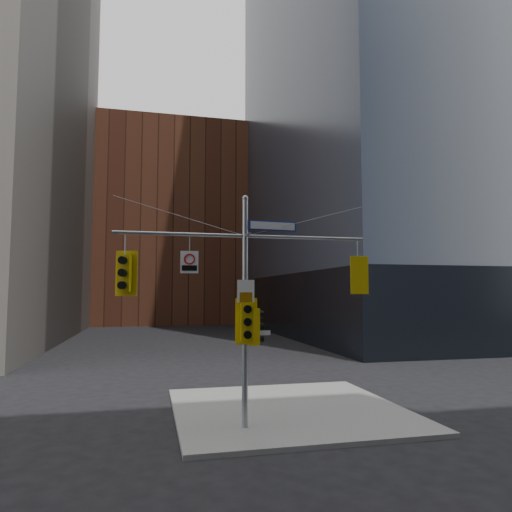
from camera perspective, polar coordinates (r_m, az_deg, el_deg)
name	(u,v)px	position (r m, az deg, el deg)	size (l,w,h in m)	color
ground	(260,455)	(12.96, 0.55, -23.63)	(160.00, 160.00, 0.00)	black
sidewalk_corner	(288,410)	(17.15, 4.05, -18.60)	(8.00, 8.00, 0.15)	gray
podium_ne	(440,304)	(53.71, 22.06, -5.61)	(36.40, 36.40, 6.00)	black
brick_midrise	(170,229)	(70.65, -10.72, 3.39)	(26.00, 20.00, 28.00)	brown
signal_assembly	(245,286)	(14.20, -1.38, -3.83)	(8.00, 0.80, 7.30)	#96999E
traffic_light_west_arm	(125,273)	(13.94, -16.11, -2.06)	(0.63, 0.59, 1.35)	gold
traffic_light_east_arm	(358,275)	(15.45, 12.63, -2.36)	(0.59, 0.52, 1.24)	gold
traffic_light_pole_side	(255,327)	(14.32, -0.10, -8.82)	(0.48, 0.41, 1.14)	gold
traffic_light_pole_front	(247,321)	(13.96, -1.16, -8.19)	(0.67, 0.56, 1.41)	gold
street_sign_blade	(273,226)	(14.57, 2.11, 3.78)	(1.58, 0.16, 0.31)	navy
regulatory_sign_arm	(189,261)	(13.96, -8.33, -0.67)	(0.54, 0.10, 0.68)	silver
regulatory_sign_pole	(246,292)	(14.09, -1.28, -4.49)	(0.53, 0.07, 0.70)	silver
street_blade_ew	(259,333)	(14.36, 0.39, -9.60)	(0.74, 0.07, 0.15)	silver
street_blade_ns	(242,336)	(14.71, -1.76, -10.01)	(0.08, 0.80, 0.16)	#145926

